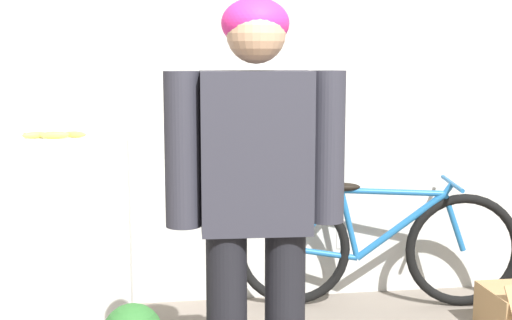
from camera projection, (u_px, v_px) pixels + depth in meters
The scene contains 5 objects.
wall_back at pixel (254, 84), 4.19m from camera, with size 8.00×0.07×2.60m.
side_shelf at pixel (45, 231), 3.90m from camera, with size 0.92×0.39×1.03m.
person at pixel (256, 189), 2.68m from camera, with size 0.68×0.24×1.68m.
bicycle at pixel (377, 246), 4.18m from camera, with size 1.66×0.47×0.75m.
banana at pixel (54, 135), 3.80m from camera, with size 0.35×0.09×0.04m.
Camera 1 is at (-0.60, -1.48, 1.48)m, focal length 50.00 mm.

